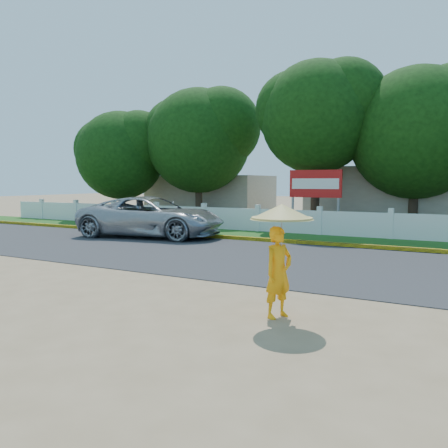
# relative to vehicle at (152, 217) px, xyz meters

# --- Properties ---
(ground) EXTENTS (120.00, 120.00, 0.00)m
(ground) POSITION_rel_vehicle_xyz_m (6.32, -7.25, -0.88)
(ground) COLOR #9E8460
(ground) RESTS_ON ground
(road) EXTENTS (60.00, 7.00, 0.02)m
(road) POSITION_rel_vehicle_xyz_m (6.32, -2.75, -0.87)
(road) COLOR #38383A
(road) RESTS_ON ground
(grass_verge) EXTENTS (60.00, 3.50, 0.03)m
(grass_verge) POSITION_rel_vehicle_xyz_m (6.32, 2.50, -0.86)
(grass_verge) COLOR #2D601E
(grass_verge) RESTS_ON ground
(curb) EXTENTS (40.00, 0.18, 0.16)m
(curb) POSITION_rel_vehicle_xyz_m (6.32, 0.80, -0.80)
(curb) COLOR yellow
(curb) RESTS_ON ground
(fence) EXTENTS (40.00, 0.10, 1.10)m
(fence) POSITION_rel_vehicle_xyz_m (6.32, 3.95, -0.33)
(fence) COLOR silver
(fence) RESTS_ON ground
(building_near) EXTENTS (10.00, 6.00, 3.20)m
(building_near) POSITION_rel_vehicle_xyz_m (9.32, 10.75, 0.72)
(building_near) COLOR #B7AD99
(building_near) RESTS_ON ground
(building_far) EXTENTS (8.00, 5.00, 2.80)m
(building_far) POSITION_rel_vehicle_xyz_m (-3.68, 11.75, 0.52)
(building_far) COLOR #B7AD99
(building_far) RESTS_ON ground
(vehicle) EXTENTS (6.71, 3.93, 1.75)m
(vehicle) POSITION_rel_vehicle_xyz_m (0.00, 0.00, 0.00)
(vehicle) COLOR #A0A3A8
(vehicle) RESTS_ON ground
(monk_with_parasol) EXTENTS (1.11, 1.11, 2.02)m
(monk_with_parasol) POSITION_rel_vehicle_xyz_m (8.94, -8.12, 0.44)
(monk_with_parasol) COLOR #FE9C0D
(monk_with_parasol) RESTS_ON ground
(billboard) EXTENTS (2.50, 0.13, 2.95)m
(billboard) POSITION_rel_vehicle_xyz_m (5.78, 5.04, 1.26)
(billboard) COLOR gray
(billboard) RESTS_ON ground
(tree_row) EXTENTS (33.55, 7.72, 8.41)m
(tree_row) POSITION_rel_vehicle_xyz_m (6.65, 7.12, 3.92)
(tree_row) COLOR #473828
(tree_row) RESTS_ON ground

